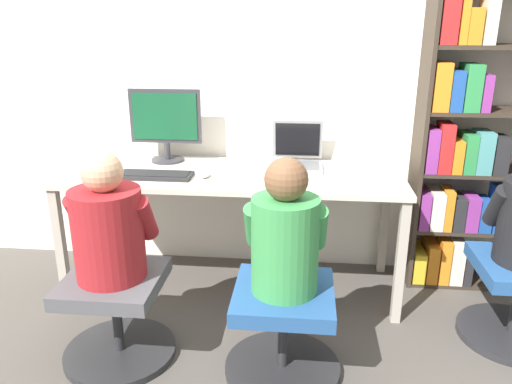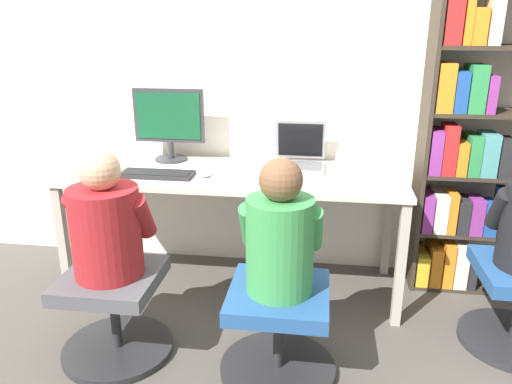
{
  "view_description": "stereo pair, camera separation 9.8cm",
  "coord_description": "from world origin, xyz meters",
  "px_view_note": "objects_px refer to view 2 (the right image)",
  "views": [
    {
      "loc": [
        0.42,
        -2.43,
        1.58
      ],
      "look_at": [
        0.16,
        0.14,
        0.7
      ],
      "focal_mm": 35.0,
      "sensor_mm": 36.0,
      "label": 1
    },
    {
      "loc": [
        0.52,
        -2.41,
        1.58
      ],
      "look_at": [
        0.16,
        0.14,
        0.7
      ],
      "focal_mm": 35.0,
      "sensor_mm": 36.0,
      "label": 2
    }
  ],
  "objects_px": {
    "office_chair_left": "(114,310)",
    "person_at_laptop": "(280,236)",
    "keyboard": "(157,174)",
    "office_chair_right": "(278,328)",
    "laptop": "(299,158)",
    "desktop_monitor": "(169,123)",
    "bookshelf": "(472,156)",
    "person_at_monitor": "(106,224)"
  },
  "relations": [
    {
      "from": "desktop_monitor",
      "to": "bookshelf",
      "type": "height_order",
      "value": "bookshelf"
    },
    {
      "from": "person_at_monitor",
      "to": "bookshelf",
      "type": "bearing_deg",
      "value": 27.06
    },
    {
      "from": "desktop_monitor",
      "to": "person_at_monitor",
      "type": "distance_m",
      "value": 0.99
    },
    {
      "from": "laptop",
      "to": "office_chair_right",
      "type": "distance_m",
      "value": 1.11
    },
    {
      "from": "laptop",
      "to": "person_at_laptop",
      "type": "relative_size",
      "value": 0.52
    },
    {
      "from": "office_chair_left",
      "to": "person_at_laptop",
      "type": "xyz_separation_m",
      "value": [
        0.81,
        -0.04,
        0.46
      ]
    },
    {
      "from": "office_chair_right",
      "to": "person_at_monitor",
      "type": "xyz_separation_m",
      "value": [
        -0.81,
        0.04,
        0.46
      ]
    },
    {
      "from": "office_chair_right",
      "to": "desktop_monitor",
      "type": "bearing_deg",
      "value": 128.41
    },
    {
      "from": "office_chair_right",
      "to": "person_at_laptop",
      "type": "bearing_deg",
      "value": 90.0
    },
    {
      "from": "office_chair_left",
      "to": "office_chair_right",
      "type": "relative_size",
      "value": 1.0
    },
    {
      "from": "keyboard",
      "to": "person_at_laptop",
      "type": "height_order",
      "value": "person_at_laptop"
    },
    {
      "from": "office_chair_left",
      "to": "person_at_laptop",
      "type": "relative_size",
      "value": 0.9
    },
    {
      "from": "office_chair_left",
      "to": "person_at_laptop",
      "type": "bearing_deg",
      "value": -2.55
    },
    {
      "from": "desktop_monitor",
      "to": "laptop",
      "type": "bearing_deg",
      "value": -2.37
    },
    {
      "from": "office_chair_right",
      "to": "bookshelf",
      "type": "height_order",
      "value": "bookshelf"
    },
    {
      "from": "laptop",
      "to": "person_at_laptop",
      "type": "bearing_deg",
      "value": -91.49
    },
    {
      "from": "keyboard",
      "to": "office_chair_right",
      "type": "height_order",
      "value": "keyboard"
    },
    {
      "from": "office_chair_right",
      "to": "person_at_monitor",
      "type": "relative_size",
      "value": 0.9
    },
    {
      "from": "desktop_monitor",
      "to": "person_at_laptop",
      "type": "height_order",
      "value": "desktop_monitor"
    },
    {
      "from": "laptop",
      "to": "keyboard",
      "type": "bearing_deg",
      "value": -158.4
    },
    {
      "from": "keyboard",
      "to": "person_at_laptop",
      "type": "xyz_separation_m",
      "value": [
        0.77,
        -0.65,
        -0.05
      ]
    },
    {
      "from": "office_chair_left",
      "to": "person_at_monitor",
      "type": "bearing_deg",
      "value": 90.0
    },
    {
      "from": "desktop_monitor",
      "to": "keyboard",
      "type": "distance_m",
      "value": 0.41
    },
    {
      "from": "bookshelf",
      "to": "office_chair_left",
      "type": "bearing_deg",
      "value": -152.83
    },
    {
      "from": "keyboard",
      "to": "bookshelf",
      "type": "xyz_separation_m",
      "value": [
        1.79,
        0.34,
        0.09
      ]
    },
    {
      "from": "office_chair_right",
      "to": "person_at_laptop",
      "type": "xyz_separation_m",
      "value": [
        -0.0,
        0.0,
        0.46
      ]
    },
    {
      "from": "keyboard",
      "to": "office_chair_left",
      "type": "relative_size",
      "value": 0.76
    },
    {
      "from": "keyboard",
      "to": "person_at_monitor",
      "type": "height_order",
      "value": "person_at_monitor"
    },
    {
      "from": "office_chair_left",
      "to": "person_at_monitor",
      "type": "distance_m",
      "value": 0.46
    },
    {
      "from": "laptop",
      "to": "bookshelf",
      "type": "height_order",
      "value": "bookshelf"
    },
    {
      "from": "desktop_monitor",
      "to": "office_chair_left",
      "type": "distance_m",
      "value": 1.21
    },
    {
      "from": "office_chair_left",
      "to": "bookshelf",
      "type": "relative_size",
      "value": 0.3
    },
    {
      "from": "keyboard",
      "to": "office_chair_left",
      "type": "distance_m",
      "value": 0.8
    },
    {
      "from": "desktop_monitor",
      "to": "bookshelf",
      "type": "bearing_deg",
      "value": -0.35
    },
    {
      "from": "desktop_monitor",
      "to": "person_at_monitor",
      "type": "xyz_separation_m",
      "value": [
        -0.02,
        -0.95,
        -0.29
      ]
    },
    {
      "from": "office_chair_left",
      "to": "person_at_laptop",
      "type": "distance_m",
      "value": 0.94
    },
    {
      "from": "office_chair_left",
      "to": "person_at_laptop",
      "type": "height_order",
      "value": "person_at_laptop"
    },
    {
      "from": "keyboard",
      "to": "office_chair_right",
      "type": "relative_size",
      "value": 0.76
    },
    {
      "from": "keyboard",
      "to": "person_at_monitor",
      "type": "distance_m",
      "value": 0.61
    },
    {
      "from": "keyboard",
      "to": "office_chair_left",
      "type": "bearing_deg",
      "value": -94.44
    },
    {
      "from": "person_at_laptop",
      "to": "laptop",
      "type": "bearing_deg",
      "value": 88.51
    },
    {
      "from": "bookshelf",
      "to": "person_at_monitor",
      "type": "bearing_deg",
      "value": -152.94
    }
  ]
}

